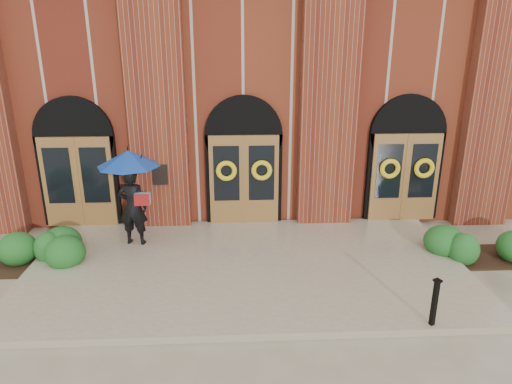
{
  "coord_description": "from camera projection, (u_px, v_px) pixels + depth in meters",
  "views": [
    {
      "loc": [
        -0.24,
        -9.3,
        5.12
      ],
      "look_at": [
        0.25,
        1.0,
        1.62
      ],
      "focal_mm": 32.0,
      "sensor_mm": 36.0,
      "label": 1
    }
  ],
  "objects": [
    {
      "name": "church_building",
      "position": [
        240.0,
        82.0,
        17.64
      ],
      "size": [
        16.2,
        12.53,
        7.0
      ],
      "color": "maroon",
      "rests_on": "ground"
    },
    {
      "name": "man_with_umbrella",
      "position": [
        130.0,
        179.0,
        11.1
      ],
      "size": [
        1.72,
        1.72,
        2.42
      ],
      "rotation": [
        0.0,
        0.0,
        3.0
      ],
      "color": "black",
      "rests_on": "landing"
    },
    {
      "name": "hedge_wall_right",
      "position": [
        498.0,
        244.0,
        11.09
      ],
      "size": [
        2.83,
        1.13,
        0.73
      ],
      "primitive_type": "ellipsoid",
      "color": "#1D541D",
      "rests_on": "ground"
    },
    {
      "name": "metal_post",
      "position": [
        435.0,
        301.0,
        8.18
      ],
      "size": [
        0.16,
        0.16,
        0.92
      ],
      "rotation": [
        0.0,
        0.0,
        0.42
      ],
      "color": "black",
      "rests_on": "landing"
    },
    {
      "name": "hedge_wall_left",
      "position": [
        21.0,
        251.0,
        10.7
      ],
      "size": [
        2.86,
        1.14,
        0.73
      ],
      "primitive_type": "ellipsoid",
      "color": "#1B521B",
      "rests_on": "ground"
    },
    {
      "name": "landing",
      "position": [
        247.0,
        267.0,
        10.57
      ],
      "size": [
        10.0,
        5.3,
        0.15
      ],
      "primitive_type": "cube",
      "color": "tan",
      "rests_on": "ground"
    },
    {
      "name": "ground",
      "position": [
        247.0,
        273.0,
        10.45
      ],
      "size": [
        90.0,
        90.0,
        0.0
      ],
      "primitive_type": "plane",
      "color": "tan",
      "rests_on": "ground"
    }
  ]
}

